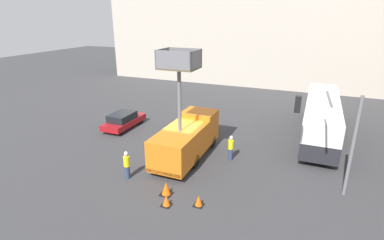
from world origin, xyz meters
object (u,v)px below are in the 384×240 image
object	(u,v)px
utility_truck	(187,136)
city_bus	(321,115)
traffic_cone_far_side	(166,189)
road_worker_near_truck	(127,165)
traffic_cone_near_truck	(199,201)
traffic_cone_mid_road	(166,201)
parked_car_curbside	(123,120)
road_worker_directing	(231,148)
traffic_light_pole	(333,128)

from	to	relation	value
utility_truck	city_bus	size ratio (longest dim) A/B	0.61
utility_truck	traffic_cone_far_side	distance (m)	4.94
utility_truck	road_worker_near_truck	xyz separation A→B (m)	(-2.25, -4.03, -0.71)
utility_truck	traffic_cone_far_side	bearing A→B (deg)	-80.66
traffic_cone_near_truck	utility_truck	bearing A→B (deg)	119.65
city_bus	road_worker_near_truck	world-z (taller)	city_bus
utility_truck	traffic_cone_mid_road	world-z (taller)	utility_truck
road_worker_near_truck	city_bus	bearing A→B (deg)	44.70
road_worker_near_truck	traffic_cone_near_truck	xyz separation A→B (m)	(5.09, -0.95, -0.61)
parked_car_curbside	traffic_cone_near_truck	bearing A→B (deg)	-38.25
utility_truck	traffic_cone_far_side	xyz separation A→B (m)	(0.78, -4.72, -1.24)
road_worker_near_truck	parked_car_curbside	bearing A→B (deg)	123.36
road_worker_directing	traffic_cone_far_side	size ratio (longest dim) A/B	2.33
utility_truck	traffic_cone_mid_road	xyz separation A→B (m)	(1.26, -5.64, -1.32)
traffic_cone_near_truck	traffic_cone_mid_road	world-z (taller)	traffic_cone_mid_road
city_bus	parked_car_curbside	world-z (taller)	city_bus
road_worker_near_truck	road_worker_directing	world-z (taller)	road_worker_near_truck
parked_car_curbside	utility_truck	bearing A→B (deg)	-22.92
traffic_light_pole	road_worker_near_truck	bearing A→B (deg)	-164.61
city_bus	traffic_light_pole	bearing A→B (deg)	165.36
road_worker_directing	parked_car_curbside	size ratio (longest dim) A/B	0.40
traffic_cone_near_truck	traffic_cone_far_side	size ratio (longest dim) A/B	0.79
utility_truck	traffic_light_pole	size ratio (longest dim) A/B	1.32
road_worker_near_truck	traffic_cone_far_side	xyz separation A→B (m)	(3.03, -0.68, -0.53)
city_bus	road_worker_directing	size ratio (longest dim) A/B	6.99
utility_truck	traffic_light_pole	world-z (taller)	utility_truck
utility_truck	traffic_cone_mid_road	bearing A→B (deg)	-77.43
utility_truck	road_worker_near_truck	world-z (taller)	utility_truck
traffic_light_pole	traffic_cone_mid_road	distance (m)	9.65
traffic_cone_near_truck	parked_car_curbside	xyz separation A→B (m)	(-10.37, 8.17, 0.43)
road_worker_near_truck	traffic_cone_far_side	bearing A→B (deg)	-15.48
road_worker_near_truck	parked_car_curbside	distance (m)	8.94
traffic_cone_far_side	city_bus	bearing A→B (deg)	58.05
traffic_light_pole	road_worker_directing	bearing A→B (deg)	163.27
road_worker_near_truck	traffic_light_pole	bearing A→B (deg)	12.59
city_bus	road_worker_near_truck	size ratio (longest dim) A/B	6.91
city_bus	traffic_cone_mid_road	distance (m)	15.34
traffic_cone_far_side	utility_truck	bearing A→B (deg)	99.34
city_bus	traffic_cone_far_side	xyz separation A→B (m)	(-7.78, -12.48, -1.48)
traffic_light_pole	road_worker_directing	size ratio (longest dim) A/B	3.24
traffic_cone_mid_road	traffic_cone_far_side	world-z (taller)	traffic_cone_far_side
road_worker_directing	parked_car_curbside	world-z (taller)	road_worker_directing
road_worker_directing	road_worker_near_truck	bearing A→B (deg)	42.44
traffic_light_pole	traffic_cone_far_side	size ratio (longest dim) A/B	7.55
city_bus	traffic_light_pole	xyz separation A→B (m)	(0.33, -8.73, 2.04)
road_worker_near_truck	traffic_cone_mid_road	xyz separation A→B (m)	(3.51, -1.60, -0.61)
city_bus	utility_truck	bearing A→B (deg)	115.38
utility_truck	traffic_light_pole	bearing A→B (deg)	-6.21
road_worker_directing	traffic_cone_near_truck	size ratio (longest dim) A/B	2.95
traffic_light_pole	traffic_cone_near_truck	world-z (taller)	traffic_light_pole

